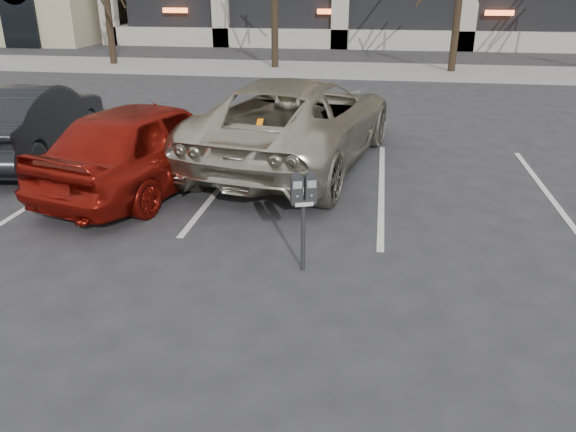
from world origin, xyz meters
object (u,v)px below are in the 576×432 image
at_px(parking_meter, 304,198).
at_px(suv_silver, 296,121).
at_px(car_dark, 28,121).
at_px(car_red, 150,144).

height_order(parking_meter, suv_silver, suv_silver).
distance_m(suv_silver, car_dark, 5.42).
bearing_deg(parking_meter, suv_silver, 80.21).
xyz_separation_m(car_red, car_dark, (-3.12, 1.32, -0.02)).
bearing_deg(car_red, suv_silver, -125.88).
distance_m(parking_meter, car_dark, 7.32).
xyz_separation_m(parking_meter, car_dark, (-6.13, 3.98, -0.21)).
height_order(parking_meter, car_red, car_red).
bearing_deg(suv_silver, parking_meter, 109.68).
relative_size(parking_meter, suv_silver, 0.19).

